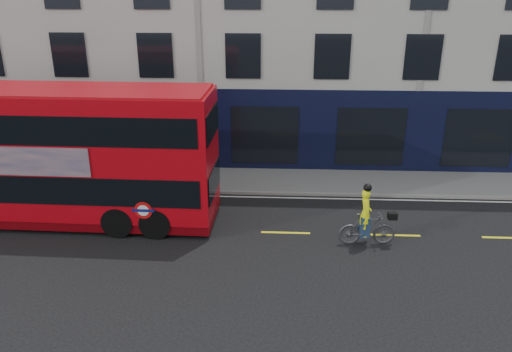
{
  "coord_description": "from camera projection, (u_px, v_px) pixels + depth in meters",
  "views": [
    {
      "loc": [
        3.72,
        -14.88,
        8.61
      ],
      "look_at": [
        2.84,
        2.78,
        1.73
      ],
      "focal_mm": 35.0,
      "sensor_mm": 36.0,
      "label": 1
    }
  ],
  "objects": [
    {
      "name": "cyclist",
      "position": [
        367.0,
        225.0,
        17.29
      ],
      "size": [
        2.01,
        0.67,
        2.29
      ],
      "rotation": [
        0.0,
        0.0,
        0.06
      ],
      "color": "#494C4F",
      "rests_on": "ground"
    },
    {
      "name": "bus",
      "position": [
        46.0,
        155.0,
        18.55
      ],
      "size": [
        12.75,
        3.18,
        5.12
      ],
      "rotation": [
        0.0,
        0.0,
        -0.02
      ],
      "color": "#B70710",
      "rests_on": "ground"
    },
    {
      "name": "lane_dashes",
      "position": [
        178.0,
        230.0,
        18.54
      ],
      "size": [
        58.0,
        0.12,
        0.01
      ],
      "primitive_type": null,
      "color": "yellow",
      "rests_on": "ground"
    },
    {
      "name": "ground",
      "position": [
        170.0,
        250.0,
        17.15
      ],
      "size": [
        120.0,
        120.0,
        0.0
      ],
      "primitive_type": "plane",
      "color": "black",
      "rests_on": "ground"
    },
    {
      "name": "road_edge_line",
      "position": [
        192.0,
        196.0,
        21.52
      ],
      "size": [
        58.0,
        0.1,
        0.01
      ],
      "primitive_type": "cube",
      "color": "silver",
      "rests_on": "ground"
    },
    {
      "name": "pavement",
      "position": [
        199.0,
        179.0,
        23.17
      ],
      "size": [
        60.0,
        3.0,
        0.12
      ],
      "primitive_type": "cube",
      "color": "slate",
      "rests_on": "ground"
    },
    {
      "name": "kerb",
      "position": [
        194.0,
        192.0,
        21.78
      ],
      "size": [
        60.0,
        0.12,
        0.13
      ],
      "primitive_type": "cube",
      "color": "gray",
      "rests_on": "ground"
    },
    {
      "name": "building_terrace",
      "position": [
        212.0,
        5.0,
        26.47
      ],
      "size": [
        50.0,
        10.07,
        15.0
      ],
      "color": "#B9B7AE",
      "rests_on": "ground"
    }
  ]
}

